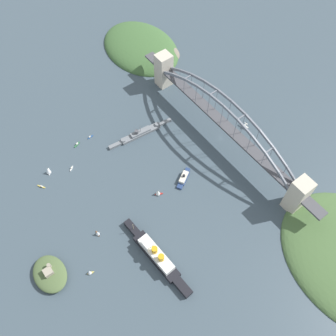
# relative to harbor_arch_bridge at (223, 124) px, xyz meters

# --- Properties ---
(ground_plane) EXTENTS (1400.00, 1400.00, 0.00)m
(ground_plane) POSITION_rel_harbor_arch_bridge_xyz_m (0.00, 0.00, -25.97)
(ground_plane) COLOR #3D4C56
(harbor_arch_bridge) EXTENTS (292.09, 18.38, 61.90)m
(harbor_arch_bridge) POSITION_rel_harbor_arch_bridge_xyz_m (0.00, 0.00, 0.00)
(harbor_arch_bridge) COLOR beige
(harbor_arch_bridge) RESTS_ON ground
(headland_east_shore) EXTENTS (127.80, 93.80, 25.84)m
(headland_east_shore) POSITION_rel_harbor_arch_bridge_xyz_m (187.82, -16.91, -25.97)
(headland_east_shore) COLOR #3D6033
(headland_east_shore) RESTS_ON ground
(ocean_liner) EXTENTS (97.77, 16.01, 20.62)m
(ocean_liner) POSITION_rel_harbor_arch_bridge_xyz_m (-72.86, 148.58, -19.85)
(ocean_liner) COLOR black
(ocean_liner) RESTS_ON ground
(naval_cruiser) EXTENTS (13.76, 84.26, 15.93)m
(naval_cruiser) POSITION_rel_harbor_arch_bridge_xyz_m (62.39, 74.08, -23.38)
(naval_cruiser) COLOR slate
(naval_cruiser) RESTS_ON ground
(harbor_ferry_steamer) EXTENTS (19.06, 27.27, 8.02)m
(harbor_ferry_steamer) POSITION_rel_harbor_arch_bridge_xyz_m (-18.10, 71.28, -23.51)
(harbor_ferry_steamer) COLOR navy
(harbor_ferry_steamer) RESTS_ON ground
(fort_island_mid_harbor) EXTENTS (40.06, 30.05, 13.90)m
(fort_island_mid_harbor) POSITION_rel_harbor_arch_bridge_xyz_m (-25.20, 239.73, -21.49)
(fort_island_mid_harbor) COLOR #4C6038
(fort_island_mid_harbor) RESTS_ON ground
(seaplane_taxiing_near_bridge) EXTENTS (11.83, 8.25, 5.01)m
(seaplane_taxiing_near_bridge) POSITION_rel_harbor_arch_bridge_xyz_m (-4.73, -34.23, -23.72)
(seaplane_taxiing_near_bridge) COLOR #B7B7B2
(seaplane_taxiing_near_bridge) RESTS_ON ground
(small_boat_0) EXTENTS (5.04, 6.18, 2.22)m
(small_boat_0) POSITION_rel_harbor_arch_bridge_xyz_m (69.50, 164.16, -25.16)
(small_boat_0) COLOR silver
(small_boat_0) RESTS_ON ground
(small_boat_1) EXTENTS (4.56, 6.66, 6.33)m
(small_boat_1) POSITION_rel_harbor_arch_bridge_xyz_m (-46.34, 208.97, -23.02)
(small_boat_1) COLOR gold
(small_boat_1) RESTS_ON ground
(small_boat_2) EXTENTS (8.59, 6.03, 2.15)m
(small_boat_2) POSITION_rel_harbor_arch_bridge_xyz_m (68.70, 202.19, -25.21)
(small_boat_2) COLOR gold
(small_boat_2) RESTS_ON ground
(small_boat_3) EXTENTS (7.01, 4.09, 8.17)m
(small_boat_3) POSITION_rel_harbor_arch_bridge_xyz_m (-16.74, 181.89, -22.19)
(small_boat_3) COLOR brown
(small_boat_3) RESTS_ON ground
(small_boat_4) EXTENTS (6.61, 8.47, 9.56)m
(small_boat_4) POSITION_rel_harbor_arch_bridge_xyz_m (-16.34, 105.40, -21.54)
(small_boat_4) COLOR #B2231E
(small_boat_4) RESTS_ON ground
(small_boat_5) EXTENTS (2.18, 7.94, 2.11)m
(small_boat_5) POSITION_rel_harbor_arch_bridge_xyz_m (95.20, 124.28, -25.23)
(small_boat_5) COLOR #234C8C
(small_boat_5) RESTS_ON ground
(small_boat_6) EXTENTS (4.69, 8.86, 2.44)m
(small_boat_6) POSITION_rel_harbor_arch_bridge_xyz_m (95.07, 142.45, -25.08)
(small_boat_6) COLOR #2D6B3D
(small_boat_6) RESTS_ON ground
(small_boat_7) EXTENTS (9.66, 6.95, 9.81)m
(small_boat_7) POSITION_rel_harbor_arch_bridge_xyz_m (80.14, 187.04, -21.43)
(small_boat_7) COLOR silver
(small_boat_7) RESTS_ON ground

